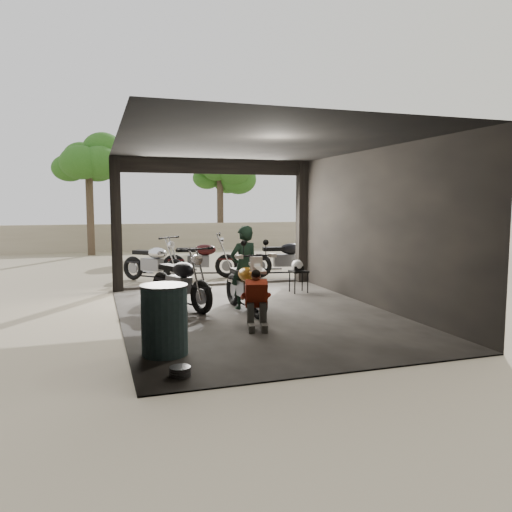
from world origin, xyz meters
TOP-DOWN VIEW (x-y plane):
  - ground at (0.00, 0.00)m, footprint 80.00×80.00m
  - garage at (0.00, 0.55)m, footprint 7.00×7.13m
  - boundary_wall at (0.00, 14.00)m, footprint 18.00×0.30m
  - tree_left at (-3.00, 12.50)m, footprint 2.20×2.20m
  - tree_right at (2.80, 14.00)m, footprint 2.20×2.20m
  - main_bike at (-0.13, 0.28)m, footprint 0.87×1.84m
  - left_bike at (-1.27, 1.03)m, footprint 1.42×2.01m
  - outside_bike_a at (-1.38, 4.64)m, footprint 1.82×1.84m
  - outside_bike_b at (-0.04, 4.95)m, footprint 2.01×1.21m
  - outside_bike_c at (2.31, 4.30)m, footprint 2.02×1.10m
  - rider at (-0.07, 0.54)m, footprint 0.69×0.54m
  - mechanic at (-0.34, -1.09)m, footprint 0.63×0.76m
  - stool at (1.66, 1.85)m, footprint 0.39×0.39m
  - helmet at (1.61, 1.82)m, footprint 0.33×0.34m
  - oil_drum at (-2.00, -2.05)m, footprint 0.67×0.67m
  - sign_post at (3.01, 3.57)m, footprint 0.84×0.08m

SIDE VIEW (x-z plane):
  - ground at x=0.00m, z-range 0.00..0.00m
  - stool at x=1.66m, z-range 0.19..0.73m
  - mechanic at x=-0.34m, z-range 0.00..0.96m
  - oil_drum at x=-2.00m, z-range 0.00..0.99m
  - main_bike at x=-0.13m, z-range 0.00..1.20m
  - boundary_wall at x=0.00m, z-range 0.00..1.20m
  - outside_bike_a at x=-1.38m, z-range 0.00..1.24m
  - left_bike at x=-1.27m, z-range 0.00..1.26m
  - outside_bike_b at x=-0.04m, z-range 0.00..1.27m
  - outside_bike_c at x=2.31m, z-range 0.00..1.30m
  - helmet at x=1.61m, z-range 0.54..0.80m
  - rider at x=-0.07m, z-range 0.00..1.67m
  - garage at x=0.00m, z-range -0.32..2.88m
  - sign_post at x=3.01m, z-range 0.45..2.98m
  - tree_right at x=2.80m, z-range 1.06..6.06m
  - tree_left at x=-3.00m, z-range 1.19..6.79m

